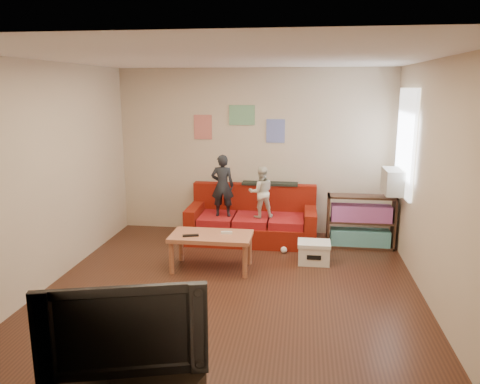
# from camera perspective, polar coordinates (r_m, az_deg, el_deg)

# --- Properties ---
(room_shell) EXTENTS (4.52, 5.02, 2.72)m
(room_shell) POSITION_cam_1_polar(r_m,az_deg,el_deg) (5.29, -1.18, 1.30)
(room_shell) COLOR #452418
(room_shell) RESTS_ON ground
(sofa) EXTENTS (2.01, 0.92, 0.88)m
(sofa) POSITION_cam_1_polar(r_m,az_deg,el_deg) (7.48, 1.53, -3.62)
(sofa) COLOR maroon
(sofa) RESTS_ON ground
(child_a) EXTENTS (0.36, 0.25, 0.97)m
(child_a) POSITION_cam_1_polar(r_m,az_deg,el_deg) (7.23, -2.15, 0.79)
(child_a) COLOR black
(child_a) RESTS_ON sofa
(child_b) EXTENTS (0.45, 0.39, 0.79)m
(child_b) POSITION_cam_1_polar(r_m,az_deg,el_deg) (7.17, 2.58, -0.03)
(child_b) COLOR beige
(child_b) RESTS_ON sofa
(coffee_table) EXTENTS (1.08, 0.59, 0.48)m
(coffee_table) POSITION_cam_1_polar(r_m,az_deg,el_deg) (6.26, -3.52, -5.77)
(coffee_table) COLOR #B96D4B
(coffee_table) RESTS_ON ground
(remote) EXTENTS (0.22, 0.11, 0.02)m
(remote) POSITION_cam_1_polar(r_m,az_deg,el_deg) (6.18, -6.04, -5.29)
(remote) COLOR black
(remote) RESTS_ON coffee_table
(game_controller) EXTENTS (0.16, 0.06, 0.03)m
(game_controller) POSITION_cam_1_polar(r_m,az_deg,el_deg) (6.25, -1.64, -4.98)
(game_controller) COLOR silver
(game_controller) RESTS_ON coffee_table
(bookshelf) EXTENTS (1.01, 0.30, 0.80)m
(bookshelf) POSITION_cam_1_polar(r_m,az_deg,el_deg) (7.35, 14.47, -3.81)
(bookshelf) COLOR #3D271B
(bookshelf) RESTS_ON ground
(window) EXTENTS (0.04, 1.08, 1.48)m
(window) POSITION_cam_1_polar(r_m,az_deg,el_deg) (6.95, 19.54, 5.72)
(window) COLOR white
(window) RESTS_ON room_shell
(ac_unit) EXTENTS (0.28, 0.55, 0.35)m
(ac_unit) POSITION_cam_1_polar(r_m,az_deg,el_deg) (7.01, 18.25, 1.23)
(ac_unit) COLOR #B7B2A3
(ac_unit) RESTS_ON window
(artwork_left) EXTENTS (0.30, 0.01, 0.40)m
(artwork_left) POSITION_cam_1_polar(r_m,az_deg,el_deg) (7.81, -4.54, 7.90)
(artwork_left) COLOR #D87266
(artwork_left) RESTS_ON room_shell
(artwork_center) EXTENTS (0.42, 0.01, 0.32)m
(artwork_center) POSITION_cam_1_polar(r_m,az_deg,el_deg) (7.68, 0.23, 9.35)
(artwork_center) COLOR #72B27F
(artwork_center) RESTS_ON room_shell
(artwork_right) EXTENTS (0.30, 0.01, 0.38)m
(artwork_right) POSITION_cam_1_polar(r_m,az_deg,el_deg) (7.65, 4.35, 7.42)
(artwork_right) COLOR #727FCC
(artwork_right) RESTS_ON room_shell
(file_box) EXTENTS (0.45, 0.34, 0.31)m
(file_box) POSITION_cam_1_polar(r_m,az_deg,el_deg) (6.61, 8.99, -7.26)
(file_box) COLOR white
(file_box) RESTS_ON ground
(television) EXTENTS (1.17, 0.47, 0.67)m
(television) POSITION_cam_1_polar(r_m,az_deg,el_deg) (3.52, -13.98, -15.41)
(television) COLOR black
(television) RESTS_ON tv_stand
(tissue) EXTENTS (0.10, 0.10, 0.10)m
(tissue) POSITION_cam_1_polar(r_m,az_deg,el_deg) (6.97, 5.37, -7.04)
(tissue) COLOR silver
(tissue) RESTS_ON ground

